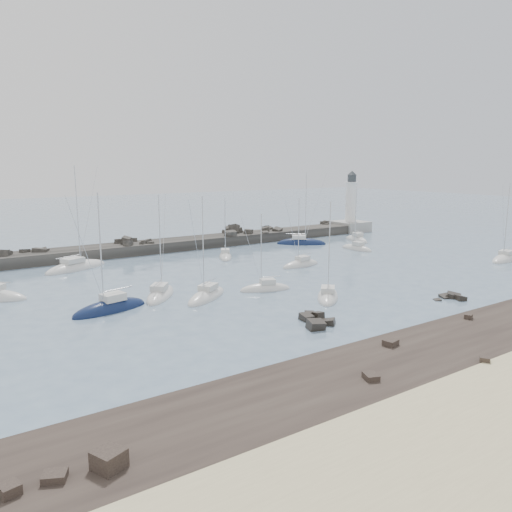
{
  "coord_description": "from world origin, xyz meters",
  "views": [
    {
      "loc": [
        -35.55,
        -45.18,
        15.51
      ],
      "look_at": [
        3.02,
        12.0,
        2.69
      ],
      "focal_mm": 35.0,
      "sensor_mm": 36.0,
      "label": 1
    }
  ],
  "objects_px": {
    "lighthouse": "(351,218)",
    "sailboat_9": "(301,265)",
    "sailboat_8": "(301,243)",
    "sailboat_11": "(505,259)",
    "sailboat_14": "(207,297)",
    "sailboat_7": "(328,297)",
    "sailboat_5": "(265,289)",
    "sailboat_3": "(160,296)",
    "sailboat_4": "(76,268)",
    "sailboat_2": "(110,309)",
    "sailboat_12": "(356,240)",
    "sailboat_6": "(225,257)",
    "sailboat_10": "(357,249)"
  },
  "relations": [
    {
      "from": "lighthouse",
      "to": "sailboat_9",
      "type": "xyz_separation_m",
      "value": [
        -34.91,
        -24.89,
        -2.96
      ]
    },
    {
      "from": "lighthouse",
      "to": "sailboat_10",
      "type": "height_order",
      "value": "lighthouse"
    },
    {
      "from": "sailboat_3",
      "to": "sailboat_10",
      "type": "distance_m",
      "value": 44.15
    },
    {
      "from": "sailboat_7",
      "to": "sailboat_14",
      "type": "height_order",
      "value": "sailboat_14"
    },
    {
      "from": "sailboat_2",
      "to": "sailboat_4",
      "type": "distance_m",
      "value": 24.11
    },
    {
      "from": "sailboat_9",
      "to": "sailboat_4",
      "type": "bearing_deg",
      "value": 149.89
    },
    {
      "from": "sailboat_2",
      "to": "sailboat_3",
      "type": "xyz_separation_m",
      "value": [
        6.77,
        2.34,
        -0.02
      ]
    },
    {
      "from": "sailboat_3",
      "to": "sailboat_6",
      "type": "bearing_deg",
      "value": 41.93
    },
    {
      "from": "sailboat_10",
      "to": "sailboat_7",
      "type": "bearing_deg",
      "value": -140.75
    },
    {
      "from": "lighthouse",
      "to": "sailboat_3",
      "type": "xyz_separation_m",
      "value": [
        -60.02,
        -29.55,
        -2.95
      ]
    },
    {
      "from": "lighthouse",
      "to": "sailboat_11",
      "type": "bearing_deg",
      "value": -96.34
    },
    {
      "from": "sailboat_2",
      "to": "sailboat_12",
      "type": "xyz_separation_m",
      "value": [
        57.2,
        20.34,
        -0.0
      ]
    },
    {
      "from": "lighthouse",
      "to": "sailboat_7",
      "type": "distance_m",
      "value": 60.25
    },
    {
      "from": "sailboat_4",
      "to": "sailboat_12",
      "type": "xyz_separation_m",
      "value": [
        54.57,
        -3.63,
        0.02
      ]
    },
    {
      "from": "sailboat_14",
      "to": "sailboat_12",
      "type": "bearing_deg",
      "value": 25.06
    },
    {
      "from": "sailboat_11",
      "to": "sailboat_12",
      "type": "height_order",
      "value": "sailboat_11"
    },
    {
      "from": "sailboat_7",
      "to": "sailboat_6",
      "type": "bearing_deg",
      "value": 84.16
    },
    {
      "from": "lighthouse",
      "to": "sailboat_3",
      "type": "distance_m",
      "value": 66.96
    },
    {
      "from": "sailboat_8",
      "to": "sailboat_12",
      "type": "xyz_separation_m",
      "value": [
        11.87,
        -3.16,
        0.02
      ]
    },
    {
      "from": "sailboat_9",
      "to": "sailboat_5",
      "type": "bearing_deg",
      "value": -145.16
    },
    {
      "from": "sailboat_5",
      "to": "sailboat_11",
      "type": "xyz_separation_m",
      "value": [
        43.57,
        -5.8,
        -0.0
      ]
    },
    {
      "from": "sailboat_4",
      "to": "sailboat_12",
      "type": "distance_m",
      "value": 54.7
    },
    {
      "from": "sailboat_3",
      "to": "sailboat_12",
      "type": "xyz_separation_m",
      "value": [
        50.43,
        17.99,
        0.02
      ]
    },
    {
      "from": "sailboat_3",
      "to": "sailboat_4",
      "type": "bearing_deg",
      "value": 100.84
    },
    {
      "from": "sailboat_5",
      "to": "sailboat_8",
      "type": "height_order",
      "value": "sailboat_8"
    },
    {
      "from": "lighthouse",
      "to": "sailboat_14",
      "type": "distance_m",
      "value": 64.95
    },
    {
      "from": "sailboat_2",
      "to": "sailboat_9",
      "type": "relative_size",
      "value": 1.21
    },
    {
      "from": "sailboat_4",
      "to": "sailboat_14",
      "type": "distance_m",
      "value": 26.59
    },
    {
      "from": "sailboat_2",
      "to": "sailboat_14",
      "type": "bearing_deg",
      "value": -6.51
    },
    {
      "from": "sailboat_2",
      "to": "sailboat_3",
      "type": "relative_size",
      "value": 1.06
    },
    {
      "from": "sailboat_14",
      "to": "sailboat_8",
      "type": "bearing_deg",
      "value": 35.8
    },
    {
      "from": "sailboat_5",
      "to": "sailboat_6",
      "type": "bearing_deg",
      "value": 72.14
    },
    {
      "from": "sailboat_4",
      "to": "sailboat_11",
      "type": "height_order",
      "value": "sailboat_4"
    },
    {
      "from": "sailboat_11",
      "to": "sailboat_12",
      "type": "xyz_separation_m",
      "value": [
        -5.16,
        28.23,
        0.02
      ]
    },
    {
      "from": "sailboat_9",
      "to": "sailboat_14",
      "type": "bearing_deg",
      "value": -158.38
    },
    {
      "from": "sailboat_6",
      "to": "sailboat_11",
      "type": "relative_size",
      "value": 0.8
    },
    {
      "from": "sailboat_8",
      "to": "sailboat_11",
      "type": "distance_m",
      "value": 35.71
    },
    {
      "from": "sailboat_5",
      "to": "sailboat_4",
      "type": "bearing_deg",
      "value": 121.8
    },
    {
      "from": "sailboat_5",
      "to": "sailboat_12",
      "type": "xyz_separation_m",
      "value": [
        38.41,
        22.44,
        0.02
      ]
    },
    {
      "from": "sailboat_2",
      "to": "sailboat_12",
      "type": "height_order",
      "value": "sailboat_2"
    },
    {
      "from": "sailboat_7",
      "to": "lighthouse",
      "type": "bearing_deg",
      "value": 43.02
    },
    {
      "from": "sailboat_4",
      "to": "sailboat_5",
      "type": "distance_m",
      "value": 30.67
    },
    {
      "from": "sailboat_11",
      "to": "sailboat_14",
      "type": "relative_size",
      "value": 1.04
    },
    {
      "from": "lighthouse",
      "to": "sailboat_8",
      "type": "xyz_separation_m",
      "value": [
        -21.45,
        -8.4,
        -2.95
      ]
    },
    {
      "from": "sailboat_2",
      "to": "sailboat_6",
      "type": "relative_size",
      "value": 1.27
    },
    {
      "from": "sailboat_10",
      "to": "sailboat_14",
      "type": "bearing_deg",
      "value": -160.02
    },
    {
      "from": "sailboat_5",
      "to": "sailboat_7",
      "type": "bearing_deg",
      "value": -60.51
    },
    {
      "from": "sailboat_5",
      "to": "sailboat_14",
      "type": "relative_size",
      "value": 0.8
    },
    {
      "from": "sailboat_6",
      "to": "sailboat_5",
      "type": "bearing_deg",
      "value": -107.86
    },
    {
      "from": "sailboat_5",
      "to": "sailboat_11",
      "type": "relative_size",
      "value": 0.77
    }
  ]
}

